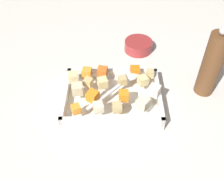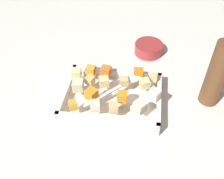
{
  "view_description": "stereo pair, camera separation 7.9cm",
  "coord_description": "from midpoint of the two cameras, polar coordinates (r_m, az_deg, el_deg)",
  "views": [
    {
      "loc": [
        0.02,
        -0.57,
        0.62
      ],
      "look_at": [
        0.02,
        -0.01,
        0.06
      ],
      "focal_mm": 41.73,
      "sensor_mm": 36.0,
      "label": 1
    },
    {
      "loc": [
        0.1,
        -0.56,
        0.62
      ],
      "look_at": [
        0.02,
        -0.01,
        0.06
      ],
      "focal_mm": 41.73,
      "sensor_mm": 36.0,
      "label": 2
    }
  ],
  "objects": [
    {
      "name": "potato_chunk_mid_right",
      "position": [
        0.81,
        -7.97,
        1.47
      ],
      "size": [
        0.03,
        0.03,
        0.02
      ],
      "primitive_type": "cube",
      "rotation": [
        0.0,
        0.0,
        2.74
      ],
      "color": "tan",
      "rests_on": "baking_dish"
    },
    {
      "name": "potato_chunk_corner_sw",
      "position": [
        0.81,
        -0.47,
        1.89
      ],
      "size": [
        0.03,
        0.03,
        0.02
      ],
      "primitive_type": "cube",
      "rotation": [
        0.0,
        0.0,
        4.96
      ],
      "color": "tan",
      "rests_on": "baking_dish"
    },
    {
      "name": "carrot_chunk_far_right",
      "position": [
        0.76,
        -0.39,
        -1.51
      ],
      "size": [
        0.03,
        0.03,
        0.03
      ],
      "primitive_type": "cube",
      "rotation": [
        0.0,
        0.0,
        3.15
      ],
      "color": "orange",
      "rests_on": "baking_dish"
    },
    {
      "name": "potato_chunk_center",
      "position": [
        0.8,
        -4.88,
        1.39
      ],
      "size": [
        0.04,
        0.04,
        0.03
      ],
      "primitive_type": "cube",
      "rotation": [
        0.0,
        0.0,
        5.04
      ],
      "color": "#E0CC89",
      "rests_on": "baking_dish"
    },
    {
      "name": "parsnip_chunk_under_handle",
      "position": [
        0.78,
        6.44,
        -0.33
      ],
      "size": [
        0.04,
        0.04,
        0.03
      ],
      "primitive_type": "cube",
      "rotation": [
        0.0,
        0.0,
        4.2
      ],
      "color": "silver",
      "rests_on": "baking_dish"
    },
    {
      "name": "potato_chunk_near_spoon",
      "position": [
        0.81,
        4.05,
        1.88
      ],
      "size": [
        0.04,
        0.04,
        0.03
      ],
      "primitive_type": "cube",
      "rotation": [
        0.0,
        0.0,
        0.38
      ],
      "color": "#E0CC89",
      "rests_on": "baking_dish"
    },
    {
      "name": "carrot_chunk_corner_se",
      "position": [
        0.84,
        -8.17,
        3.55
      ],
      "size": [
        0.03,
        0.03,
        0.03
      ],
      "primitive_type": "cube",
      "rotation": [
        0.0,
        0.0,
        4.59
      ],
      "color": "orange",
      "rests_on": "baking_dish"
    },
    {
      "name": "carrot_chunk_mid_left",
      "position": [
        0.74,
        -10.94,
        -4.36
      ],
      "size": [
        0.03,
        0.03,
        0.02
      ],
      "primitive_type": "cube",
      "rotation": [
        0.0,
        0.0,
        5.15
      ],
      "color": "orange",
      "rests_on": "baking_dish"
    },
    {
      "name": "baking_dish",
      "position": [
        0.82,
        -2.75,
        -2.29
      ],
      "size": [
        0.3,
        0.22,
        0.05
      ],
      "color": "white",
      "rests_on": "ground_plane"
    },
    {
      "name": "carrot_chunk_rim_edge",
      "position": [
        0.84,
        -4.8,
        3.72
      ],
      "size": [
        0.03,
        0.03,
        0.03
      ],
      "primitive_type": "cube",
      "rotation": [
        0.0,
        0.0,
        6.1
      ],
      "color": "orange",
      "rests_on": "baking_dish"
    },
    {
      "name": "carrot_chunk_near_left",
      "position": [
        0.76,
        -7.2,
        -1.59
      ],
      "size": [
        0.04,
        0.04,
        0.03
      ],
      "primitive_type": "cube",
      "rotation": [
        0.0,
        0.0,
        1.06
      ],
      "color": "orange",
      "rests_on": "baking_dish"
    },
    {
      "name": "parsnip_chunk_corner_nw",
      "position": [
        0.74,
        3.82,
        -3.15
      ],
      "size": [
        0.04,
        0.04,
        0.03
      ],
      "primitive_type": "cube",
      "rotation": [
        0.0,
        0.0,
        5.6
      ],
      "color": "beige",
      "rests_on": "baking_dish"
    },
    {
      "name": "potato_chunk_far_left",
      "position": [
        0.73,
        -1.96,
        -4.07
      ],
      "size": [
        0.03,
        0.03,
        0.03
      ],
      "primitive_type": "cube",
      "rotation": [
        0.0,
        0.0,
        3.29
      ],
      "color": "tan",
      "rests_on": "baking_dish"
    },
    {
      "name": "potato_chunk_heap_side",
      "position": [
        0.74,
        -6.07,
        -4.02
      ],
      "size": [
        0.03,
        0.03,
        0.03
      ],
      "primitive_type": "cube",
      "rotation": [
        0.0,
        0.0,
        3.42
      ],
      "color": "beige",
      "rests_on": "baking_dish"
    },
    {
      "name": "pepper_mill",
      "position": [
        0.83,
        18.54,
        5.06
      ],
      "size": [
        0.06,
        0.06,
        0.24
      ],
      "color": "brown",
      "rests_on": "ground_plane"
    },
    {
      "name": "potato_chunk_heap_top",
      "position": [
        0.79,
        -10.45,
        -0.0
      ],
      "size": [
        0.04,
        0.04,
        0.03
      ],
      "primitive_type": "cube",
      "rotation": [
        0.0,
        0.0,
        1.69
      ],
      "color": "beige",
      "rests_on": "baking_dish"
    },
    {
      "name": "carrot_chunk_back_center",
      "position": [
        0.84,
        2.39,
        3.86
      ],
      "size": [
        0.03,
        0.03,
        0.03
      ],
      "primitive_type": "cube",
      "rotation": [
        0.0,
        0.0,
        0.03
      ],
      "color": "orange",
      "rests_on": "baking_dish"
    },
    {
      "name": "potato_chunk_near_right",
      "position": [
        0.83,
        -11.18,
        2.54
      ],
      "size": [
        0.03,
        0.03,
        0.03
      ],
      "primitive_type": "cube",
      "rotation": [
        0.0,
        0.0,
        0.15
      ],
      "color": "#E0CC89",
      "rests_on": "baking_dish"
    },
    {
      "name": "serving_spoon",
      "position": [
        0.83,
        1.18,
        2.7
      ],
      "size": [
        0.18,
        0.19,
        0.02
      ],
      "rotation": [
        0.0,
        0.0,
        3.96
      ],
      "color": "silver",
      "rests_on": "baking_dish"
    },
    {
      "name": "potato_chunk_front_center",
      "position": [
        0.84,
        5.71,
        3.37
      ],
      "size": [
        0.03,
        0.03,
        0.02
      ],
      "primitive_type": "cube",
      "rotation": [
        0.0,
        0.0,
        4.61
      ],
      "color": "tan",
      "rests_on": "baking_dish"
    },
    {
      "name": "ground_plane",
      "position": [
        0.84,
        -3.77,
        -2.31
      ],
      "size": [
        4.0,
        4.0,
        0.0
      ],
      "primitive_type": "plane",
      "color": "beige"
    },
    {
      "name": "small_prep_bowl",
      "position": [
        1.02,
        3.59,
        9.46
      ],
      "size": [
        0.11,
        0.11,
        0.04
      ],
      "primitive_type": "cylinder",
      "color": "maroon",
      "rests_on": "ground_plane"
    }
  ]
}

